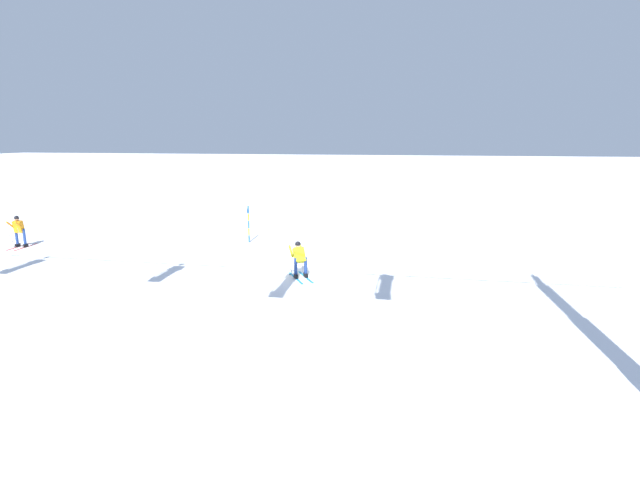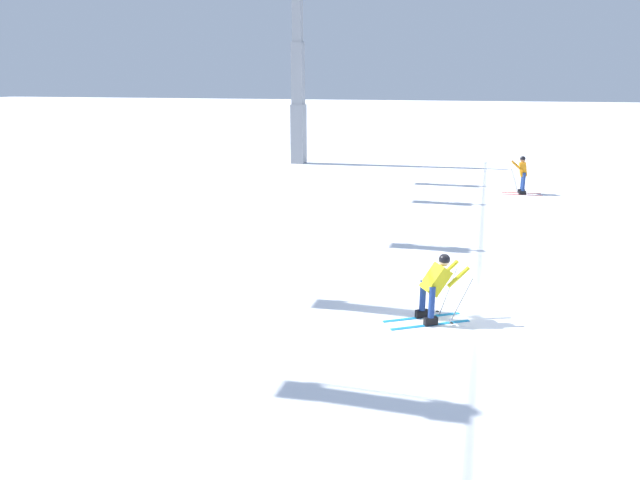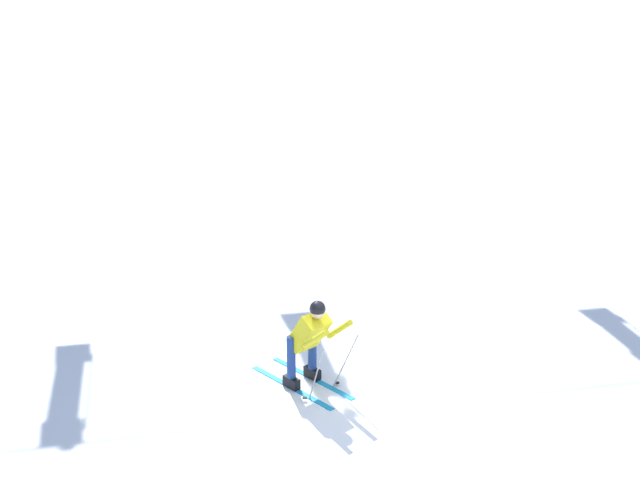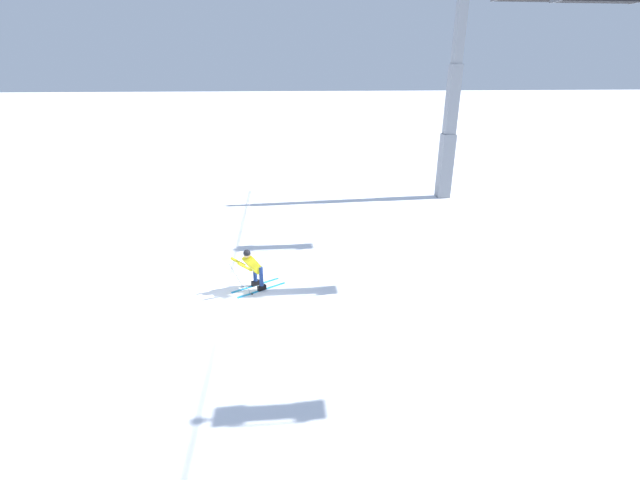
{
  "view_description": "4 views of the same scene",
  "coord_description": "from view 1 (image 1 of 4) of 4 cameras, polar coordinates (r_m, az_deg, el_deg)",
  "views": [
    {
      "loc": [
        -5.15,
        18.99,
        5.56
      ],
      "look_at": [
        -1.8,
        1.53,
        1.71
      ],
      "focal_mm": 26.86,
      "sensor_mm": 36.0,
      "label": 1
    },
    {
      "loc": [
        -12.46,
        0.06,
        4.86
      ],
      "look_at": [
        -0.38,
        3.42,
        1.43
      ],
      "focal_mm": 33.18,
      "sensor_mm": 36.0,
      "label": 2
    },
    {
      "loc": [
        -2.94,
        -10.09,
        6.19
      ],
      "look_at": [
        -0.19,
        3.16,
        1.46
      ],
      "focal_mm": 47.95,
      "sensor_mm": 36.0,
      "label": 3
    },
    {
      "loc": [
        11.78,
        1.86,
        6.67
      ],
      "look_at": [
        -0.43,
        2.96,
        1.8
      ],
      "focal_mm": 24.34,
      "sensor_mm": 36.0,
      "label": 4
    }
  ],
  "objects": [
    {
      "name": "ground_plane",
      "position": [
        20.44,
        -4.16,
        -3.59
      ],
      "size": [
        260.0,
        260.0,
        0.0
      ],
      "primitive_type": "plane",
      "color": "white"
    },
    {
      "name": "skier_carving_main",
      "position": [
        19.25,
        -2.49,
        -2.03
      ],
      "size": [
        1.4,
        1.77,
        1.57
      ],
      "color": "#198CCC",
      "rests_on": "ground_plane"
    },
    {
      "name": "trail_marker_pole",
      "position": [
        25.77,
        -8.5,
        2.03
      ],
      "size": [
        0.07,
        0.28,
        1.96
      ],
      "color": "blue",
      "rests_on": "ground_plane"
    },
    {
      "name": "skier_distant_uphill",
      "position": [
        28.75,
        -32.26,
        1.11
      ],
      "size": [
        0.72,
        1.68,
        1.68
      ],
      "color": "red",
      "rests_on": "ground_plane"
    }
  ]
}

